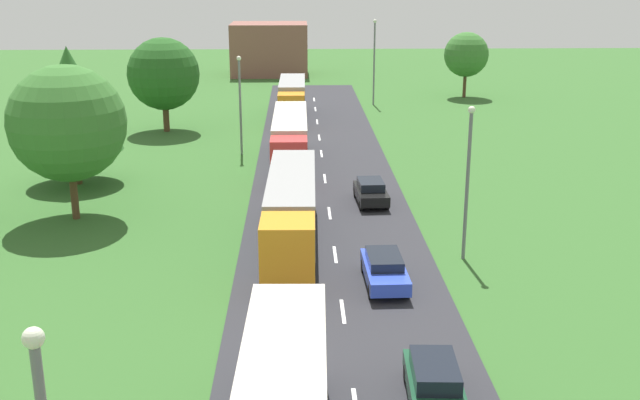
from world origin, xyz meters
name	(u,v)px	position (x,y,z in m)	size (l,w,h in m)	color
road	(349,354)	(0.00, 24.50, 0.03)	(10.00, 140.00, 0.06)	#2B2B30
lane_marking_centre	(353,386)	(0.00, 22.15, 0.07)	(0.16, 124.45, 0.01)	white
truck_second	(291,209)	(-2.26, 36.25, 2.16)	(2.75, 14.52, 3.62)	orange
truck_third	(290,138)	(-2.45, 53.68, 2.18)	(2.55, 14.54, 3.66)	red
truck_fourth	(292,97)	(-2.40, 72.47, 2.13)	(2.59, 12.43, 3.61)	orange
car_third	(435,384)	(2.67, 20.87, 0.84)	(2.00, 4.61, 1.50)	#19472D
car_fourth	(385,269)	(2.12, 31.19, 0.81)	(1.93, 4.57, 1.42)	blue
car_fifth	(371,191)	(2.69, 44.00, 0.82)	(1.98, 4.12, 1.45)	black
lamppost_second	(468,175)	(6.54, 34.47, 4.42)	(0.36, 0.36, 7.89)	slate
lamppost_third	(240,100)	(-6.37, 57.57, 4.37)	(0.36, 0.36, 7.79)	slate
lamppost_fourth	(374,58)	(6.38, 80.28, 5.02)	(0.36, 0.36, 9.08)	slate
tree_oak	(466,55)	(17.33, 84.99, 4.86)	(5.02, 5.02, 7.38)	#513823
tree_birch	(71,99)	(-17.02, 49.31, 5.87)	(6.39, 6.39, 9.39)	#513823
tree_maple	(164,74)	(-13.82, 66.87, 5.20)	(6.44, 6.44, 8.43)	#513823
tree_elm	(67,123)	(-15.10, 41.65, 5.73)	(6.74, 6.74, 9.11)	#513823
distant_building	(270,49)	(-5.68, 105.10, 3.52)	(10.40, 8.70, 7.04)	brown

